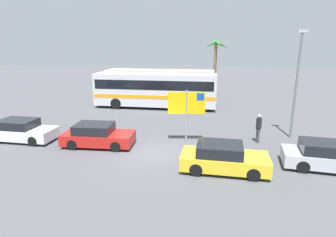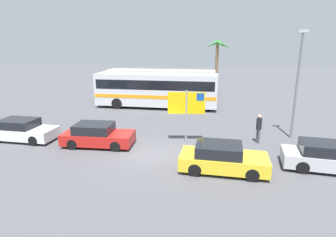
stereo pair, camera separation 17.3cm
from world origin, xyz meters
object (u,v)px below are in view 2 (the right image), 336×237
Objects in this scene: bus_rear_coach at (161,83)px; car_silver at (329,157)px; bus_front_coach at (156,89)px; pedestrian_crossing_lot at (259,126)px; car_red at (97,135)px; car_yellow at (222,158)px; car_white at (22,130)px; ferry_sign at (187,105)px.

bus_rear_coach is 2.52× the size of car_silver.
bus_front_coach is 2.52× the size of car_silver.
pedestrian_crossing_lot is at bearing 135.88° from car_silver.
car_red is 7.50m from car_yellow.
bus_front_coach reaches higher than car_white.
car_white is 17.23m from car_silver.
bus_front_coach is 3.49× the size of ferry_sign.
bus_rear_coach reaches higher than car_white.
bus_front_coach is 2.73× the size of car_yellow.
car_red is at bearing -172.49° from ferry_sign.
bus_front_coach is 11.74m from pedestrian_crossing_lot.
ferry_sign is 0.78× the size of car_white.
ferry_sign is 5.57m from car_red.
car_yellow is (12.18, -2.34, 0.00)m from car_white.
pedestrian_crossing_lot is (-2.80, 3.30, 0.42)m from car_silver.
car_red is at bearing -0.10° from car_white.
bus_front_coach is at bearing 116.60° from car_yellow.
bus_rear_coach reaches higher than pedestrian_crossing_lot.
car_yellow is at bearing -69.40° from bus_rear_coach.
ferry_sign is (4.07, -12.66, 0.54)m from bus_rear_coach.
bus_front_coach is 6.29× the size of pedestrian_crossing_lot.
pedestrian_crossing_lot reaches higher than car_red.
ferry_sign reaches higher than car_white.
ferry_sign is at bearing 167.83° from pedestrian_crossing_lot.
bus_front_coach is 9.94m from ferry_sign.
pedestrian_crossing_lot reaches higher than car_yellow.
car_silver is 5.09m from car_yellow.
car_silver is at bearing -8.67° from car_red.
car_silver is 12.22m from car_red.
car_yellow is at bearing -68.22° from ferry_sign.
car_white and car_red have the same top height.
car_white is at bearing -113.53° from bus_rear_coach.
bus_rear_coach reaches higher than car_yellow.
ferry_sign reaches higher than bus_front_coach.
car_silver is at bearing -47.37° from bus_front_coach.
pedestrian_crossing_lot is at bearing 9.56° from car_red.
pedestrian_crossing_lot is (4.25, 0.66, -1.27)m from ferry_sign.
pedestrian_crossing_lot is (14.38, 1.93, 0.42)m from car_white.
ferry_sign is at bearing -72.18° from bus_rear_coach.
car_white is at bearing 166.64° from pedestrian_crossing_lot.
car_white is (-6.06, -13.93, -1.15)m from bus_rear_coach.
bus_front_coach is 1.00× the size of bus_rear_coach.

